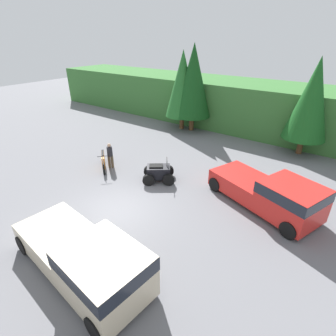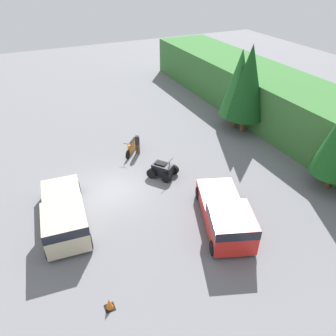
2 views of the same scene
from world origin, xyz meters
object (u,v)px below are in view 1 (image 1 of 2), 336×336
object	(u,v)px
rider_person	(110,155)
quad_atv	(159,173)
pickup_truck_red	(273,193)
pickup_truck_second	(87,259)
dirt_bike	(103,161)

from	to	relation	value
rider_person	quad_atv	bearing A→B (deg)	55.31
pickup_truck_red	rider_person	bearing A→B (deg)	-151.55
pickup_truck_red	quad_atv	size ratio (longest dim) A/B	2.64
pickup_truck_second	quad_atv	world-z (taller)	pickup_truck_second
pickup_truck_second	quad_atv	size ratio (longest dim) A/B	2.71
pickup_truck_second	rider_person	distance (m)	8.69
dirt_bike	rider_person	world-z (taller)	rider_person
pickup_truck_red	quad_atv	bearing A→B (deg)	-151.19
pickup_truck_red	pickup_truck_second	xyz separation A→B (m)	(-3.73, -7.79, 0.00)
dirt_bike	pickup_truck_second	bearing A→B (deg)	-3.83
pickup_truck_red	pickup_truck_second	size ratio (longest dim) A/B	0.98
quad_atv	rider_person	world-z (taller)	rider_person
pickup_truck_second	quad_atv	distance (m)	7.27
pickup_truck_second	dirt_bike	bearing A→B (deg)	141.17
pickup_truck_second	dirt_bike	world-z (taller)	pickup_truck_second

